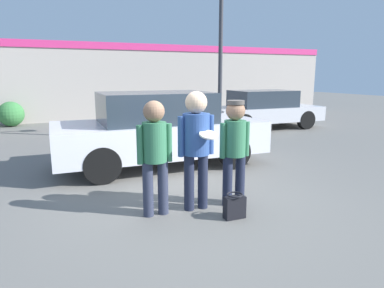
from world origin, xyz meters
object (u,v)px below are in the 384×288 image
(person_middle_with_frisbee, at_px, (196,139))
(parked_car_near, at_px, (159,129))
(person_right, at_px, (235,144))
(person_left, at_px, (155,149))
(shrub, at_px, (11,114))
(street_lamp, at_px, (228,21))
(handbag, at_px, (235,206))
(parked_car_far, at_px, (263,109))

(person_middle_with_frisbee, xyz_separation_m, parked_car_near, (0.24, 2.65, -0.25))
(person_right, relative_size, parked_car_near, 0.36)
(person_left, height_order, shrub, person_left)
(street_lamp, bearing_deg, handbag, -116.75)
(handbag, bearing_deg, street_lamp, 63.25)
(shrub, bearing_deg, parked_car_near, -65.38)
(parked_car_near, bearing_deg, street_lamp, 36.08)
(person_right, height_order, parked_car_far, person_right)
(person_left, relative_size, parked_car_near, 0.37)
(handbag, bearing_deg, person_left, 151.18)
(person_right, xyz_separation_m, parked_car_near, (-0.38, 2.68, -0.15))
(person_left, distance_m, handbag, 1.37)
(parked_car_near, bearing_deg, person_left, -108.04)
(parked_car_far, distance_m, street_lamp, 4.11)
(shrub, bearing_deg, handbag, -71.32)
(handbag, bearing_deg, person_right, 62.40)
(person_middle_with_frisbee, distance_m, parked_car_near, 2.67)
(person_left, bearing_deg, shrub, 104.69)
(person_right, bearing_deg, street_lamp, 63.34)
(person_left, height_order, person_right, person_left)
(person_left, xyz_separation_m, street_lamp, (3.58, 4.61, 2.52))
(person_middle_with_frisbee, relative_size, shrub, 1.81)
(person_middle_with_frisbee, relative_size, street_lamp, 0.31)
(person_middle_with_frisbee, height_order, shrub, person_middle_with_frisbee)
(shrub, bearing_deg, person_right, -69.29)
(person_right, distance_m, shrub, 11.30)
(person_middle_with_frisbee, relative_size, handbag, 4.93)
(street_lamp, relative_size, shrub, 5.85)
(handbag, bearing_deg, shrub, 108.68)
(person_left, xyz_separation_m, parked_car_far, (6.07, 6.35, -0.25))
(person_right, height_order, handbag, person_right)
(person_right, xyz_separation_m, handbag, (-0.26, -0.49, -0.78))
(street_lamp, height_order, shrub, street_lamp)
(parked_car_near, bearing_deg, person_middle_with_frisbee, -95.13)
(person_left, bearing_deg, parked_car_far, 46.28)
(parked_car_far, bearing_deg, person_left, -133.72)
(person_left, relative_size, person_right, 1.02)
(street_lamp, xyz_separation_m, handbag, (-2.60, -5.15, -3.32))
(person_middle_with_frisbee, distance_m, parked_car_far, 8.39)
(shrub, relative_size, handbag, 2.73)
(parked_car_far, height_order, shrub, parked_car_far)
(parked_car_far, height_order, street_lamp, street_lamp)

